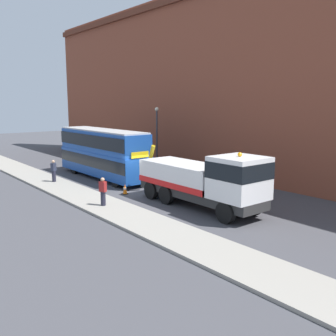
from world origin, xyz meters
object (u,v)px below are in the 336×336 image
Objects in this scene: street_lamp at (157,133)px; traffic_cone_near_bus at (125,189)px; recovery_tow_truck at (204,180)px; pedestrian_onlooker at (54,171)px; double_decker_bus at (103,151)px; pedestrian_bystander at (103,192)px.

traffic_cone_near_bus is at bearing -49.44° from street_lamp.
recovery_tow_truck is 14.21m from street_lamp.
street_lamp is (-0.27, 10.31, 2.49)m from pedestrian_onlooker.
double_decker_bus is 6.46× the size of pedestrian_onlooker.
double_decker_bus is at bearing -179.92° from recovery_tow_truck.
recovery_tow_truck reaches higher than pedestrian_bystander.
pedestrian_bystander is at bearing -35.32° from pedestrian_onlooker.
double_decker_bus is at bearing 164.22° from traffic_cone_near_bus.
double_decker_bus is 4.38m from pedestrian_onlooker.
recovery_tow_truck is 13.15m from pedestrian_onlooker.
double_decker_bus is at bearing 53.60° from pedestrian_onlooker.
pedestrian_onlooker is 8.62m from pedestrian_bystander.
double_decker_bus reaches higher than recovery_tow_truck.
pedestrian_onlooker is 10.61m from street_lamp.
double_decker_bus is 15.35× the size of traffic_cone_near_bus.
recovery_tow_truck is 1.74× the size of street_lamp.
recovery_tow_truck reaches higher than pedestrian_onlooker.
traffic_cone_near_bus is at bearing -15.70° from double_decker_bus.
pedestrian_bystander is (8.61, -0.46, 0.00)m from pedestrian_onlooker.
pedestrian_onlooker is at bearing -159.24° from traffic_cone_near_bus.
pedestrian_bystander reaches higher than traffic_cone_near_bus.
recovery_tow_truck is at bearing -62.62° from pedestrian_bystander.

